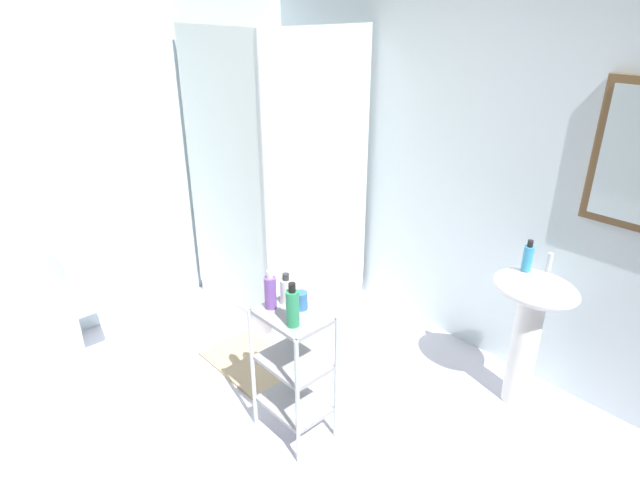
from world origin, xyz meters
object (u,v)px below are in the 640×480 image
Objects in this scene: lotion_bottle_white at (286,290)px; body_wash_bottle_green at (293,307)px; pedestal_sink at (530,315)px; bath_mat at (250,361)px; toilet at (56,325)px; hand_soap_bottle at (528,257)px; shower_stall at (278,247)px; rinse_cup at (301,300)px; conditioner_bottle_purple at (270,292)px; storage_cart at (294,365)px.

body_wash_bottle_green is at bearing -31.05° from lotion_bottle_white.
pedestal_sink is 1.35× the size of bath_mat.
toilet is at bearing -131.03° from bath_mat.
hand_soap_bottle reaches higher than body_wash_bottle_green.
toilet is 1.27× the size of bath_mat.
shower_stall is 22.14× the size of rinse_cup.
conditioner_bottle_purple reaches higher than toilet.
conditioner_bottle_purple reaches higher than storage_cart.
storage_cart is 0.41m from conditioner_bottle_purple.
rinse_cup reaches higher than pedestal_sink.
lotion_bottle_white is 1.84× the size of rinse_cup.
rinse_cup is at bearing -8.91° from bath_mat.
hand_soap_bottle is 1.95× the size of rinse_cup.
pedestal_sink is 2.79m from toilet.
storage_cart is at bearing -79.62° from rinse_cup.
shower_stall is 1.34m from conditioner_bottle_purple.
pedestal_sink is 4.59× the size of hand_soap_bottle.
shower_stall is at bearing 140.06° from conditioner_bottle_purple.
shower_stall is at bearing -170.16° from pedestal_sink.
toilet is 1.55m from conditioner_bottle_purple.
bath_mat is at bearing -53.35° from shower_stall.
hand_soap_bottle is at bearing 59.91° from rinse_cup.
rinse_cup reaches higher than toilet.
pedestal_sink is 1.34m from lotion_bottle_white.
conditioner_bottle_purple is (-0.12, -0.04, 0.39)m from storage_cart.
bath_mat is at bearing 165.60° from storage_cart.
hand_soap_bottle is at bearing 159.23° from pedestal_sink.
pedestal_sink is at bearing 62.16° from body_wash_bottle_green.
shower_stall is 1.55m from toilet.
rinse_cup is (0.11, 0.10, -0.05)m from conditioner_bottle_purple.
pedestal_sink reaches higher than bath_mat.
hand_soap_bottle is at bearing 37.73° from bath_mat.
shower_stall is 2.63× the size of toilet.
conditioner_bottle_purple is at bearing -121.79° from hand_soap_bottle.
conditioner_bottle_purple is at bearing -39.94° from shower_stall.
conditioner_bottle_purple is (-0.02, -0.09, 0.02)m from lotion_bottle_white.
rinse_cup is at bearing 100.38° from storage_cart.
hand_soap_bottle is at bearing 65.98° from body_wash_bottle_green.
body_wash_bottle_green is at bearing 23.92° from toilet.
body_wash_bottle_green is (1.49, 0.66, 0.52)m from toilet.
rinse_cup is at bearing -120.09° from hand_soap_bottle.
lotion_bottle_white is at bearing 148.95° from body_wash_bottle_green.
storage_cart is 0.79m from bath_mat.
conditioner_bottle_purple is 1.00m from bath_mat.
pedestal_sink is 3.60× the size of body_wash_bottle_green.
rinse_cup is (-0.70, -1.04, 0.21)m from pedestal_sink.
bath_mat is at bearing 48.97° from toilet.
storage_cart is 3.29× the size of body_wash_bottle_green.
rinse_cup is 0.15× the size of bath_mat.
pedestal_sink reaches higher than storage_cart.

